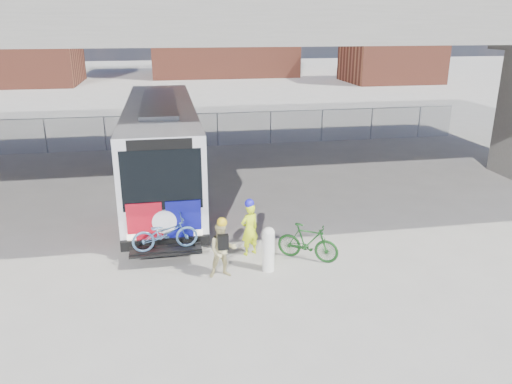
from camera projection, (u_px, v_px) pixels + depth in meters
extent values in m
plane|color=#9E9991|center=(227.00, 231.00, 16.44)|extent=(160.00, 160.00, 0.00)
cube|color=silver|center=(162.00, 145.00, 19.61)|extent=(2.55, 12.00, 3.20)
cube|color=black|center=(161.00, 126.00, 19.87)|extent=(2.61, 11.00, 1.28)
cube|color=black|center=(162.00, 180.00, 13.95)|extent=(2.24, 0.12, 1.76)
cube|color=black|center=(159.00, 144.00, 13.62)|extent=(1.78, 0.12, 0.30)
cube|color=black|center=(166.00, 243.00, 14.46)|extent=(2.55, 0.20, 0.30)
cube|color=#AE0D1D|center=(145.00, 223.00, 14.19)|extent=(1.00, 0.08, 1.20)
cube|color=navy|center=(184.00, 220.00, 14.37)|extent=(1.00, 0.08, 1.20)
cylinder|color=silver|center=(164.00, 222.00, 14.26)|extent=(0.70, 0.06, 0.70)
cube|color=gray|center=(159.00, 102.00, 19.07)|extent=(1.28, 7.20, 0.14)
cube|color=black|center=(166.00, 250.00, 14.00)|extent=(2.00, 0.70, 0.06)
cylinder|color=black|center=(128.00, 223.00, 15.79)|extent=(0.30, 1.00, 1.00)
cylinder|color=black|center=(201.00, 218.00, 16.18)|extent=(0.30, 1.00, 1.00)
cylinder|color=black|center=(139.00, 155.00, 23.79)|extent=(0.30, 1.00, 1.00)
cylinder|color=black|center=(187.00, 153.00, 24.19)|extent=(0.30, 1.00, 1.00)
cube|color=#AE0D1D|center=(122.00, 193.00, 16.06)|extent=(0.06, 2.60, 1.70)
cube|color=navy|center=(126.00, 178.00, 17.55)|extent=(0.06, 1.40, 1.70)
cube|color=#AE0D1D|center=(203.00, 188.00, 16.51)|extent=(0.06, 2.60, 1.70)
cube|color=navy|center=(200.00, 175.00, 18.00)|extent=(0.06, 1.40, 1.70)
imported|color=#426992|center=(165.00, 233.00, 13.83)|extent=(1.89, 0.86, 0.96)
cube|color=#605E59|center=(210.00, 15.00, 17.99)|extent=(40.00, 16.00, 1.50)
cylinder|color=gray|center=(46.00, 136.00, 25.96)|extent=(0.06, 0.06, 1.80)
cylinder|color=gray|center=(124.00, 133.00, 26.65)|extent=(0.06, 0.06, 1.80)
cylinder|color=gray|center=(199.00, 130.00, 27.33)|extent=(0.06, 0.06, 1.80)
cylinder|color=gray|center=(271.00, 128.00, 28.01)|extent=(0.06, 0.06, 1.80)
cylinder|color=gray|center=(339.00, 125.00, 28.69)|extent=(0.06, 0.06, 1.80)
cylinder|color=gray|center=(403.00, 123.00, 29.38)|extent=(0.06, 0.06, 1.80)
plane|color=gray|center=(199.00, 130.00, 27.33)|extent=(30.00, 0.00, 30.00)
cube|color=gray|center=(199.00, 114.00, 27.03)|extent=(30.00, 0.05, 0.04)
cube|color=brown|center=(8.00, 37.00, 53.67)|extent=(14.00, 10.00, 10.00)
cube|color=brown|center=(222.00, 27.00, 63.96)|extent=(18.00, 12.00, 12.00)
cube|color=brown|center=(392.00, 46.00, 56.50)|extent=(10.00, 8.00, 8.00)
cylinder|color=white|center=(268.00, 252.00, 13.64)|extent=(0.34, 0.34, 1.12)
sphere|color=white|center=(269.00, 233.00, 13.46)|extent=(0.34, 0.34, 0.34)
imported|color=#D9F71A|center=(250.00, 229.00, 14.54)|extent=(0.68, 0.58, 1.58)
sphere|color=#1A18D1|center=(249.00, 203.00, 14.27)|extent=(0.27, 0.27, 0.27)
imported|color=tan|center=(223.00, 250.00, 13.24)|extent=(0.77, 0.61, 1.55)
sphere|color=gold|center=(222.00, 222.00, 12.99)|extent=(0.27, 0.27, 0.27)
cube|color=black|center=(223.00, 242.00, 12.95)|extent=(0.28, 0.17, 0.40)
imported|color=#164618|center=(308.00, 242.00, 14.27)|extent=(1.80, 1.41, 1.09)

